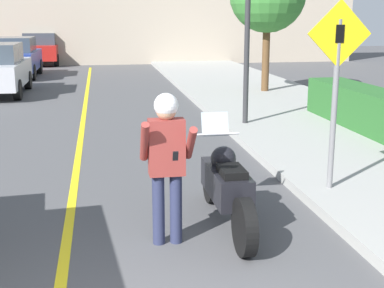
{
  "coord_description": "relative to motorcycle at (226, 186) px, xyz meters",
  "views": [
    {
      "loc": [
        -0.14,
        -3.55,
        2.55
      ],
      "look_at": [
        0.95,
        2.77,
        1.01
      ],
      "focal_mm": 50.0,
      "sensor_mm": 36.0,
      "label": 1
    }
  ],
  "objects": [
    {
      "name": "traffic_light",
      "position": [
        1.79,
        5.58,
        2.22
      ],
      "size": [
        0.26,
        0.3,
        3.72
      ],
      "color": "#2D2D30",
      "rests_on": "sidewalk_curb"
    },
    {
      "name": "parked_car_blue",
      "position": [
        -4.98,
        17.58,
        0.34
      ],
      "size": [
        1.88,
        4.2,
        1.68
      ],
      "color": "black",
      "rests_on": "ground"
    },
    {
      "name": "road_center_line",
      "position": [
        -1.94,
        3.42,
        -0.51
      ],
      "size": [
        0.12,
        36.0,
        0.01
      ],
      "color": "yellow",
      "rests_on": "ground"
    },
    {
      "name": "parked_car_red",
      "position": [
        -4.48,
        23.63,
        0.34
      ],
      "size": [
        1.88,
        4.2,
        1.68
      ],
      "color": "black",
      "rests_on": "ground"
    },
    {
      "name": "hedge_row",
      "position": [
        4.26,
        4.17,
        0.06
      ],
      "size": [
        0.9,
        5.47,
        0.85
      ],
      "color": "#286028",
      "rests_on": "sidewalk_curb"
    },
    {
      "name": "person_biker",
      "position": [
        -0.78,
        -0.43,
        0.56
      ],
      "size": [
        0.59,
        0.48,
        1.74
      ],
      "color": "#282D4C",
      "rests_on": "ground"
    },
    {
      "name": "crossing_sign",
      "position": [
        1.72,
        0.76,
        1.21
      ],
      "size": [
        0.91,
        0.08,
        2.62
      ],
      "color": "slate",
      "rests_on": "sidewalk_curb"
    },
    {
      "name": "motorcycle",
      "position": [
        0.0,
        0.0,
        0.0
      ],
      "size": [
        0.62,
        2.4,
        1.31
      ],
      "color": "black",
      "rests_on": "ground"
    },
    {
      "name": "building_backdrop",
      "position": [
        -1.34,
        23.42,
        2.76
      ],
      "size": [
        28.0,
        1.2,
        6.54
      ],
      "color": "#B2A38E",
      "rests_on": "ground"
    }
  ]
}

